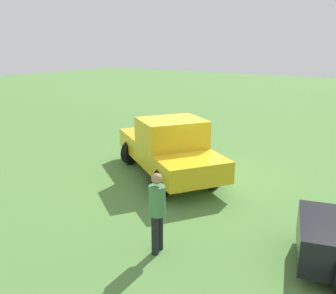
% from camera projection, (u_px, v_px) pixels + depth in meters
% --- Properties ---
extents(ground_plane, '(80.00, 80.00, 0.00)m').
position_uv_depth(ground_plane, '(190.00, 178.00, 10.94)').
color(ground_plane, '#54843D').
extents(pickup_truck, '(4.13, 4.93, 1.82)m').
position_uv_depth(pickup_truck, '(169.00, 147.00, 10.86)').
color(pickup_truck, black).
rests_on(pickup_truck, ground_plane).
extents(person_visitor, '(0.37, 0.37, 1.63)m').
position_uv_depth(person_visitor, '(157.00, 209.00, 6.80)').
color(person_visitor, black).
rests_on(person_visitor, ground_plane).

